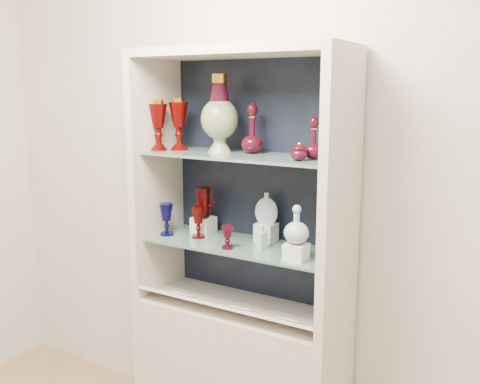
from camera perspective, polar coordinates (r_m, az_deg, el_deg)
The scene contains 30 objects.
wall_back at distance 2.60m, azimuth 2.50°, elevation 2.95°, with size 3.50×0.02×2.80m, color beige.
cabinet_base at distance 2.76m, azimuth -0.00°, elevation -19.23°, with size 1.00×0.40×0.75m, color #BAB19E.
cabinet_back_panel at distance 2.59m, azimuth 2.17°, elevation 1.23°, with size 0.98×0.02×1.15m, color black.
cabinet_side_left at distance 2.70m, azimuth -8.78°, elevation 1.51°, with size 0.04×0.40×1.15m, color #BAB19E.
cabinet_side_right at distance 2.22m, azimuth 10.68°, elevation -0.57°, with size 0.04×0.40×1.15m, color #BAB19E.
cabinet_top_cap at distance 2.39m, azimuth -0.00°, elevation 14.76°, with size 1.00×0.40×0.04m, color #BAB19E.
shelf_lower at distance 2.51m, azimuth 0.24°, elevation -5.68°, with size 0.92×0.34×0.01m, color slate.
shelf_upper at distance 2.42m, azimuth 0.24°, elevation 3.89°, with size 0.92×0.34×0.01m, color slate.
label_ledge at distance 2.49m, azimuth -1.33°, elevation -12.24°, with size 0.92×0.18×0.01m, color #BAB19E.
label_card_0 at distance 2.61m, azimuth -5.82°, elevation -10.83°, with size 0.10×0.07×0.00m, color white.
label_card_1 at distance 2.45m, azimuth 0.34°, elevation -12.31°, with size 0.10×0.07×0.00m, color white.
label_card_2 at distance 2.35m, azimuth 5.37°, elevation -13.41°, with size 0.10×0.07×0.00m, color white.
pedestal_lamp_left at distance 2.62m, azimuth -8.73°, elevation 7.08°, with size 0.09×0.09×0.24m, color #480301, non-canonical shape.
pedestal_lamp_right at distance 2.62m, azimuth -6.55°, elevation 7.22°, with size 0.10×0.10×0.25m, color #480301, non-canonical shape.
enamel_urn at distance 2.49m, azimuth -2.20°, elevation 8.36°, with size 0.17×0.17×0.36m, color #104516, non-canonical shape.
ruby_decanter_a at distance 2.45m, azimuth 1.30°, elevation 7.12°, with size 0.10×0.10×0.26m, color #460917, non-canonical shape.
ruby_decanter_b at distance 2.26m, azimuth 7.85°, elevation 5.86°, with size 0.08×0.08×0.19m, color #460917, non-canonical shape.
lidded_bowl at distance 2.21m, azimuth 6.32°, elevation 4.34°, with size 0.07×0.07×0.08m, color #460917, non-canonical shape.
cobalt_goblet at distance 2.66m, azimuth -7.85°, elevation -2.90°, with size 0.07×0.07×0.16m, color #040239, non-canonical shape.
ruby_goblet_tall at distance 2.60m, azimuth -4.48°, elevation -3.24°, with size 0.06×0.06×0.15m, color #480301, non-canonical shape.
ruby_goblet_small at distance 2.42m, azimuth -1.35°, elevation -4.84°, with size 0.05×0.05×0.11m, color #460917, non-canonical shape.
riser_ruby_pitcher at distance 2.69m, azimuth -3.91°, elevation -3.52°, with size 0.10×0.10×0.08m, color silver.
ruby_pitcher at distance 2.67m, azimuth -3.94°, elevation -1.12°, with size 0.11×0.07×0.15m, color #480301, non-canonical shape.
clear_square_bottle at distance 2.41m, azimuth 2.33°, elevation -4.77°, with size 0.04×0.04×0.11m, color #A8BCC0, non-canonical shape.
riser_flat_flask at distance 2.53m, azimuth 2.81°, elevation -4.34°, with size 0.09×0.09×0.09m, color silver.
flat_flask at distance 2.50m, azimuth 2.84°, elevation -1.67°, with size 0.11×0.04×0.15m, color silver, non-canonical shape.
riser_clear_round_decanter at distance 2.28m, azimuth 6.00°, elevation -6.36°, with size 0.09×0.09×0.07m, color silver.
clear_round_decanter at distance 2.25m, azimuth 6.05°, elevation -3.56°, with size 0.11×0.11×0.16m, color #A8BCC0, non-canonical shape.
riser_cameo_medallion at distance 2.39m, azimuth 9.36°, elevation -5.28°, with size 0.08×0.08×0.10m, color silver.
cameo_medallion at distance 2.36m, azimuth 9.45°, elevation -2.62°, with size 0.11×0.04×0.13m, color black, non-canonical shape.
Camera 1 is at (1.23, -0.52, 1.76)m, focal length 40.00 mm.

